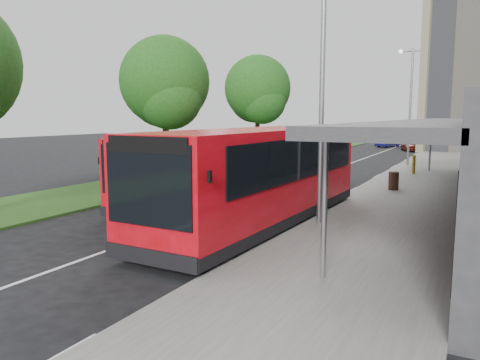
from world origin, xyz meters
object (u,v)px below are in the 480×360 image
object	(u,v)px
lamp_post_near	(320,80)
car_far	(388,141)
tree_far	(258,93)
litter_bin	(394,181)
bus_main	(262,177)
bus_second	(198,166)
car_near	(410,145)
tree_mid	(165,88)
bollard	(414,165)
lamp_post_far	(409,99)

from	to	relation	value
lamp_post_near	car_far	bearing A→B (deg)	96.85
tree_far	litter_bin	size ratio (longest dim) A/B	9.81
tree_far	bus_main	size ratio (longest dim) A/B	0.73
bus_second	car_near	distance (m)	33.67
lamp_post_near	car_far	xyz separation A→B (m)	(-4.96, 41.28, -4.08)
bus_second	car_far	xyz separation A→B (m)	(1.06, 38.95, -0.82)
tree_mid	bollard	world-z (taller)	tree_mid
lamp_post_far	bus_main	bearing A→B (deg)	-94.59
lamp_post_near	bus_main	world-z (taller)	lamp_post_near
tree_mid	bollard	xyz separation A→B (m)	(12.26, 7.82, -4.42)
lamp_post_far	litter_bin	bearing A→B (deg)	-84.81
tree_far	bus_main	distance (m)	22.20
bus_second	bollard	distance (m)	14.45
litter_bin	car_far	distance (m)	33.68
tree_mid	bus_second	size ratio (longest dim) A/B	0.78
tree_far	car_near	size ratio (longest dim) A/B	2.37
tree_mid	car_far	bearing A→B (deg)	79.78
bus_main	car_near	distance (m)	36.43
litter_bin	car_far	bearing A→B (deg)	100.32
bus_second	bollard	xyz separation A→B (m)	(7.15, 12.54, -0.74)
tree_mid	bus_main	distance (m)	12.72
car_far	car_near	bearing A→B (deg)	-43.05
tree_far	lamp_post_near	distance (m)	22.07
bus_second	car_far	distance (m)	38.97
litter_bin	bollard	xyz separation A→B (m)	(0.05, 6.72, 0.14)
tree_far	lamp_post_near	size ratio (longest dim) A/B	1.03
tree_far	bus_main	xyz separation A→B (m)	(9.47, -19.74, -3.70)
tree_far	bollard	distance (m)	13.75
lamp_post_far	bus_second	size ratio (longest dim) A/B	0.79
car_near	car_far	bearing A→B (deg)	99.80
bollard	bus_second	bearing A→B (deg)	-119.68
litter_bin	bus_main	bearing A→B (deg)	-107.22
lamp_post_far	car_far	xyz separation A→B (m)	(-4.96, 21.28, -4.08)
lamp_post_near	litter_bin	size ratio (longest dim) A/B	9.51
tree_far	bus_main	world-z (taller)	tree_far
tree_far	bus_second	world-z (taller)	tree_far
bollard	lamp_post_near	bearing A→B (deg)	-94.34
litter_bin	tree_mid	bearing A→B (deg)	-174.88
bus_main	car_far	xyz separation A→B (m)	(-3.30, 41.96, -1.00)
bus_main	car_near	bearing A→B (deg)	92.38
bus_main	tree_mid	bearing A→B (deg)	142.84
lamp_post_far	bollard	bearing A→B (deg)	-77.59
bus_second	litter_bin	xyz separation A→B (m)	(7.10, 5.82, -0.88)
lamp_post_near	bollard	distance (m)	15.44
bus_second	tree_far	bearing A→B (deg)	101.77
tree_mid	litter_bin	xyz separation A→B (m)	(12.20, 1.09, -4.56)
tree_far	lamp_post_far	xyz separation A→B (m)	(11.13, 0.95, -0.61)
lamp_post_near	bus_main	bearing A→B (deg)	-157.53
bus_main	bus_second	size ratio (longest dim) A/B	1.11
bus_main	car_near	xyz separation A→B (m)	(-0.18, 36.41, -1.04)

